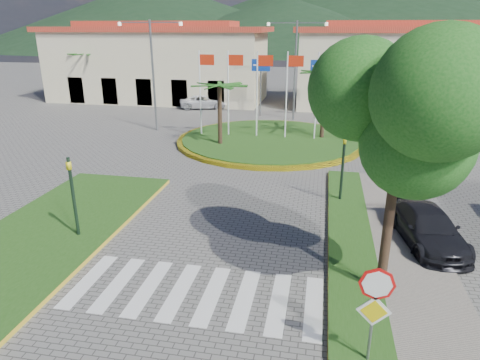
% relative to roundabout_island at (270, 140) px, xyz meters
% --- Properties ---
extents(median_left, '(5.00, 14.00, 0.18)m').
position_rel_roundabout_island_xyz_m(median_left, '(-6.50, -16.00, -0.08)').
color(median_left, '#224E16').
rests_on(median_left, ground).
extents(crosswalk, '(8.00, 3.00, 0.01)m').
position_rel_roundabout_island_xyz_m(crosswalk, '(-0.00, -18.00, -0.17)').
color(crosswalk, silver).
rests_on(crosswalk, ground).
extents(roundabout_island, '(12.70, 12.70, 6.00)m').
position_rel_roundabout_island_xyz_m(roundabout_island, '(0.00, 0.00, 0.00)').
color(roundabout_island, yellow).
rests_on(roundabout_island, ground).
extents(stop_sign, '(0.80, 0.11, 2.65)m').
position_rel_roundabout_island_xyz_m(stop_sign, '(4.90, -20.04, 1.62)').
color(stop_sign, slate).
rests_on(stop_sign, ground).
extents(deciduous_tree, '(3.60, 3.60, 6.80)m').
position_rel_roundabout_island_xyz_m(deciduous_tree, '(5.50, -17.00, 5.00)').
color(deciduous_tree, black).
rests_on(deciduous_tree, ground).
extents(traffic_light_left, '(0.15, 0.18, 3.20)m').
position_rel_roundabout_island_xyz_m(traffic_light_left, '(-5.20, -15.50, 1.77)').
color(traffic_light_left, black).
rests_on(traffic_light_left, ground).
extents(traffic_light_right, '(0.15, 0.18, 3.20)m').
position_rel_roundabout_island_xyz_m(traffic_light_right, '(4.50, -10.00, 1.77)').
color(traffic_light_right, black).
rests_on(traffic_light_right, ground).
extents(traffic_light_far, '(0.18, 0.15, 3.20)m').
position_rel_roundabout_island_xyz_m(traffic_light_far, '(8.00, 4.00, 1.77)').
color(traffic_light_far, black).
rests_on(traffic_light_far, ground).
extents(direction_sign_west, '(1.60, 0.14, 5.20)m').
position_rel_roundabout_island_xyz_m(direction_sign_west, '(-2.00, 8.97, 3.36)').
color(direction_sign_west, slate).
rests_on(direction_sign_west, ground).
extents(direction_sign_east, '(1.60, 0.14, 5.20)m').
position_rel_roundabout_island_xyz_m(direction_sign_east, '(3.00, 8.97, 3.36)').
color(direction_sign_east, slate).
rests_on(direction_sign_east, ground).
extents(street_lamp_centre, '(4.80, 0.16, 8.00)m').
position_rel_roundabout_island_xyz_m(street_lamp_centre, '(1.00, 8.00, 4.32)').
color(street_lamp_centre, slate).
rests_on(street_lamp_centre, ground).
extents(street_lamp_west, '(4.80, 0.16, 8.00)m').
position_rel_roundabout_island_xyz_m(street_lamp_west, '(-9.00, 2.00, 4.32)').
color(street_lamp_west, slate).
rests_on(street_lamp_west, ground).
extents(building_left, '(23.32, 9.54, 8.05)m').
position_rel_roundabout_island_xyz_m(building_left, '(-14.00, 16.00, 3.73)').
color(building_left, beige).
rests_on(building_left, ground).
extents(building_right, '(19.08, 9.54, 8.05)m').
position_rel_roundabout_island_xyz_m(building_right, '(10.00, 16.00, 3.73)').
color(building_right, beige).
rests_on(building_right, ground).
extents(hill_far_west, '(140.00, 140.00, 22.00)m').
position_rel_roundabout_island_xyz_m(hill_far_west, '(-55.00, 118.00, 10.83)').
color(hill_far_west, black).
rests_on(hill_far_west, ground).
extents(hill_far_mid, '(180.00, 180.00, 30.00)m').
position_rel_roundabout_island_xyz_m(hill_far_mid, '(15.00, 138.00, 14.83)').
color(hill_far_mid, black).
rests_on(hill_far_mid, ground).
extents(hill_near_back, '(110.00, 110.00, 16.00)m').
position_rel_roundabout_island_xyz_m(hill_near_back, '(-10.00, 108.00, 7.83)').
color(hill_near_back, black).
rests_on(hill_near_back, ground).
extents(white_van, '(5.01, 3.24, 1.28)m').
position_rel_roundabout_island_xyz_m(white_van, '(-7.92, 11.67, 0.47)').
color(white_van, silver).
rests_on(white_van, ground).
extents(car_dark_a, '(4.00, 2.27, 1.28)m').
position_rel_roundabout_island_xyz_m(car_dark_a, '(-8.00, 14.51, 0.47)').
color(car_dark_a, black).
rests_on(car_dark_a, ground).
extents(car_dark_b, '(4.13, 1.61, 1.34)m').
position_rel_roundabout_island_xyz_m(car_dark_b, '(2.93, 12.41, 0.50)').
color(car_dark_b, black).
rests_on(car_dark_b, ground).
extents(car_side_right, '(2.59, 4.76, 1.31)m').
position_rel_roundabout_island_xyz_m(car_side_right, '(7.50, -13.38, 0.48)').
color(car_side_right, black).
rests_on(car_side_right, ground).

